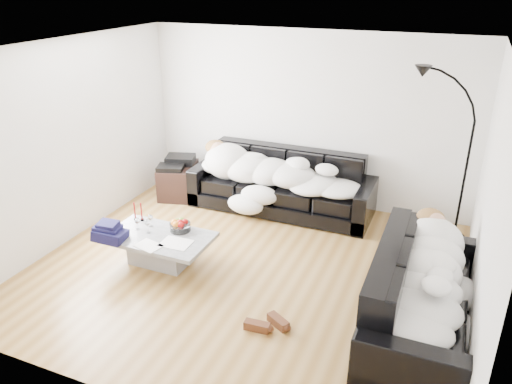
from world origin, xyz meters
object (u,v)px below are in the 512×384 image
at_px(candle_right, 141,212).
at_px(shoes, 267,324).
at_px(candle_left, 135,211).
at_px(coffee_table, 160,249).
at_px(sleeper_right, 426,275).
at_px(fruit_bowl, 180,225).
at_px(wine_glass_b, 138,224).
at_px(wine_glass_a, 151,221).
at_px(wine_glass_c, 148,226).
at_px(sofa_right, 423,293).
at_px(stereo, 177,162).
at_px(sofa_back, 281,182).
at_px(sleeper_back, 280,171).
at_px(floor_lamp, 466,169).
at_px(av_cabinet, 178,180).

bearing_deg(candle_right, shoes, -23.69).
bearing_deg(candle_left, coffee_table, -25.90).
xyz_separation_m(sleeper_right, candle_left, (-3.61, 0.35, -0.15)).
relative_size(sleeper_right, fruit_bowl, 7.27).
height_order(fruit_bowl, wine_glass_b, fruit_bowl).
xyz_separation_m(sleeper_right, candle_right, (-3.52, 0.37, -0.15)).
bearing_deg(fruit_bowl, wine_glass_a, -173.17).
height_order(fruit_bowl, wine_glass_c, wine_glass_c).
relative_size(sofa_right, coffee_table, 1.72).
relative_size(sofa_right, candle_left, 9.03).
relative_size(fruit_bowl, wine_glass_c, 1.43).
bearing_deg(stereo, fruit_bowl, -76.45).
xyz_separation_m(sofa_back, wine_glass_c, (-1.01, -1.99, 0.02)).
height_order(coffee_table, stereo, stereo).
height_order(sleeper_back, sleeper_right, sleeper_right).
relative_size(sleeper_right, floor_lamp, 0.95).
bearing_deg(candle_right, wine_glass_a, -25.23).
height_order(fruit_bowl, floor_lamp, floor_lamp).
relative_size(fruit_bowl, stereo, 0.59).
xyz_separation_m(sofa_right, wine_glass_a, (-3.32, 0.27, 0.01)).
height_order(sofa_right, wine_glass_a, sofa_right).
relative_size(sofa_back, candle_left, 11.11).
relative_size(candle_left, av_cabinet, 0.33).
distance_m(sofa_right, av_cabinet, 4.43).
distance_m(candle_left, av_cabinet, 1.68).
distance_m(sleeper_back, shoes, 2.81).
relative_size(sleeper_back, candle_right, 9.31).
xyz_separation_m(sofa_back, stereo, (-1.71, -0.13, 0.13)).
relative_size(fruit_bowl, floor_lamp, 0.13).
bearing_deg(sofa_right, wine_glass_a, 85.28).
bearing_deg(wine_glass_b, sleeper_back, 58.45).
relative_size(sleeper_right, wine_glass_c, 10.39).
distance_m(sofa_back, wine_glass_a, 2.13).
relative_size(sofa_back, stereo, 6.18).
relative_size(sleeper_right, candle_left, 7.74).
xyz_separation_m(sofa_right, candle_left, (-3.61, 0.35, 0.05)).
bearing_deg(coffee_table, wine_glass_b, 173.30).
bearing_deg(wine_glass_a, candle_left, 164.84).
distance_m(wine_glass_c, floor_lamp, 4.10).
bearing_deg(wine_glass_c, coffee_table, -6.49).
distance_m(sleeper_right, stereo, 4.42).
relative_size(coffee_table, candle_right, 5.19).
bearing_deg(av_cabinet, sleeper_back, -12.07).
bearing_deg(wine_glass_c, av_cabinet, 110.43).
height_order(sleeper_back, floor_lamp, floor_lamp).
bearing_deg(wine_glass_c, candle_left, 146.71).
relative_size(sofa_right, wine_glass_b, 14.10).
xyz_separation_m(sofa_back, candle_right, (-1.27, -1.75, 0.05)).
height_order(sleeper_back, wine_glass_a, sleeper_back).
relative_size(sleeper_right, shoes, 4.24).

